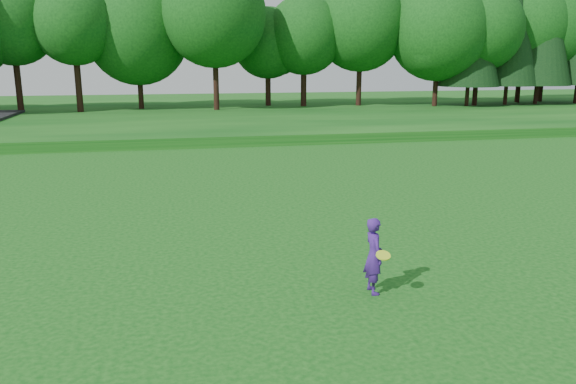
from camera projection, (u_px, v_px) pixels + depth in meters
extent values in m
plane|color=#0D4611|center=(193.00, 278.00, 12.62)|extent=(140.00, 140.00, 0.00)
cube|color=#0D4611|center=(175.00, 117.00, 44.94)|extent=(130.00, 30.00, 0.60)
cube|color=gray|center=(178.00, 146.00, 31.67)|extent=(130.00, 1.60, 0.04)
imported|color=#411C7F|center=(374.00, 256.00, 11.70)|extent=(0.41, 0.61, 1.63)
cylinder|color=#BFDD22|center=(383.00, 255.00, 11.18)|extent=(0.30, 0.29, 0.13)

